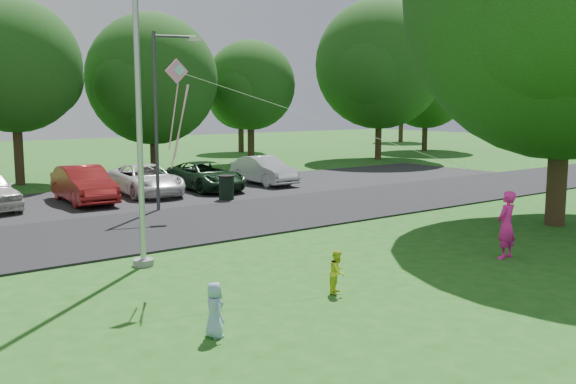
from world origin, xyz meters
TOP-DOWN VIEW (x-y plane):
  - ground at (0.00, 0.00)m, footprint 120.00×120.00m
  - park_road at (0.00, 9.00)m, footprint 60.00×6.00m
  - parking_strip at (0.00, 15.50)m, footprint 42.00×7.00m
  - flagpole at (-3.50, 5.00)m, footprint 0.50×0.50m
  - street_lamp at (0.53, 11.86)m, footprint 1.75×0.68m
  - trash_can at (3.57, 12.56)m, footprint 0.65×0.65m
  - big_tree at (9.19, 1.72)m, footprint 10.52×10.02m
  - tree_row at (1.59, 24.23)m, footprint 64.35×11.94m
  - horizon_trees at (4.06, 33.88)m, footprint 77.46×7.20m
  - parked_cars at (-1.16, 15.64)m, footprint 17.40×5.58m
  - woman at (4.08, 0.13)m, footprint 0.67×0.47m
  - child_yellow at (-1.27, 0.48)m, footprint 0.55×0.51m
  - child_blue at (-4.59, -0.16)m, footprint 0.35×0.49m
  - kite at (-3.15, 3.03)m, footprint 7.80×3.27m

SIDE VIEW (x-z plane):
  - ground at x=0.00m, z-range 0.00..0.00m
  - park_road at x=0.00m, z-range 0.00..0.06m
  - parking_strip at x=0.00m, z-range 0.00..0.06m
  - child_yellow at x=-1.27m, z-range 0.00..0.90m
  - child_blue at x=-4.59m, z-range 0.00..0.95m
  - trash_can at x=3.57m, z-range 0.00..1.03m
  - parked_cars at x=-1.16m, z-range 0.00..1.49m
  - woman at x=4.08m, z-range 0.00..1.72m
  - street_lamp at x=0.53m, z-range 0.64..7.02m
  - kite at x=-3.15m, z-range 2.58..5.46m
  - flagpole at x=-3.50m, z-range -0.83..9.17m
  - horizon_trees at x=4.06m, z-range 0.79..7.81m
  - tree_row at x=1.59m, z-range 0.27..11.15m
  - big_tree at x=9.19m, z-range 0.78..12.90m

